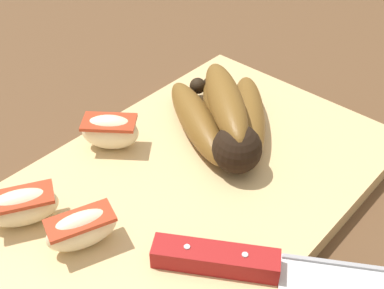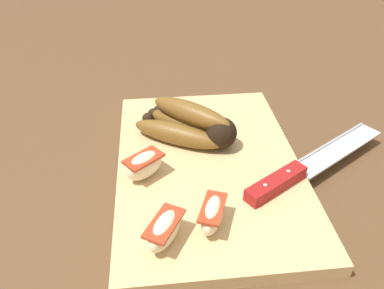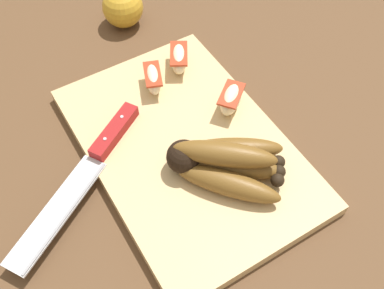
# 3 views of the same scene
# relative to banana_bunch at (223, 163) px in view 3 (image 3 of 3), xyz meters

# --- Properties ---
(ground_plane) EXTENTS (6.00, 6.00, 0.00)m
(ground_plane) POSITION_rel_banana_bunch_xyz_m (-0.07, -0.03, -0.04)
(ground_plane) COLOR brown
(cutting_board) EXTENTS (0.40, 0.26, 0.02)m
(cutting_board) POSITION_rel_banana_bunch_xyz_m (-0.07, -0.02, -0.03)
(cutting_board) COLOR tan
(cutting_board) RESTS_ON ground_plane
(banana_bunch) EXTENTS (0.16, 0.16, 0.06)m
(banana_bunch) POSITION_rel_banana_bunch_xyz_m (0.00, 0.00, 0.00)
(banana_bunch) COLOR black
(banana_bunch) RESTS_ON cutting_board
(chefs_knife) EXTENTS (0.17, 0.25, 0.02)m
(chefs_knife) POSITION_rel_banana_bunch_xyz_m (-0.11, -0.14, -0.02)
(chefs_knife) COLOR silver
(chefs_knife) RESTS_ON cutting_board
(apple_wedge_near) EXTENTS (0.07, 0.05, 0.04)m
(apple_wedge_near) POSITION_rel_banana_bunch_xyz_m (-0.21, 0.05, -0.00)
(apple_wedge_near) COLOR beige
(apple_wedge_near) RESTS_ON cutting_board
(apple_wedge_middle) EXTENTS (0.06, 0.04, 0.04)m
(apple_wedge_middle) POSITION_rel_banana_bunch_xyz_m (-0.19, -0.01, -0.00)
(apple_wedge_middle) COLOR beige
(apple_wedge_middle) RESTS_ON cutting_board
(apple_wedge_far) EXTENTS (0.06, 0.06, 0.04)m
(apple_wedge_far) POSITION_rel_banana_bunch_xyz_m (-0.09, 0.07, -0.00)
(apple_wedge_far) COLOR beige
(apple_wedge_far) RESTS_ON cutting_board
(whole_apple) EXTENTS (0.07, 0.07, 0.09)m
(whole_apple) POSITION_rel_banana_bunch_xyz_m (-0.37, 0.03, -0.01)
(whole_apple) COLOR gold
(whole_apple) RESTS_ON ground_plane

